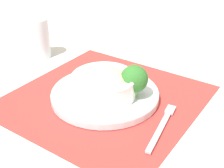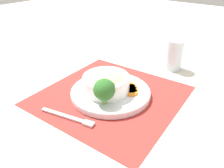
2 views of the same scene
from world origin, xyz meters
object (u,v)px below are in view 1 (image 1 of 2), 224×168
at_px(broccoli_floret, 134,79).
at_px(fork, 164,123).
at_px(bowl, 104,84).
at_px(water_glass, 39,40).

xyz_separation_m(broccoli_floret, fork, (0.11, -0.04, -0.06)).
height_order(bowl, broccoli_floret, broccoli_floret).
bearing_deg(fork, bowl, 169.35).
bearing_deg(fork, water_glass, 157.75).
distance_m(bowl, fork, 0.18).
relative_size(broccoli_floret, fork, 0.46).
bearing_deg(broccoli_floret, bowl, -144.25).
bearing_deg(bowl, fork, 2.70).
relative_size(bowl, broccoli_floret, 1.94).
bearing_deg(broccoli_floret, water_glass, 173.68).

